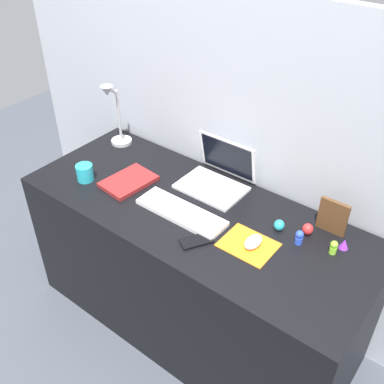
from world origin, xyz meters
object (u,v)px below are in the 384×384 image
coffee_mug (85,173)px  toy_figurine_purple (344,244)px  mouse (253,242)px  laptop (219,174)px  notebook_pad (129,181)px  keyboard (181,212)px  toy_figurine_lime (334,247)px  toy_figurine_blue (299,237)px  toy_figurine_cyan (279,225)px  cell_phone (196,241)px  picture_frame (333,217)px  desk_lamp (115,117)px  toy_figurine_red (308,229)px

coffee_mug → toy_figurine_purple: coffee_mug is taller
mouse → laptop: bearing=143.3°
coffee_mug → notebook_pad: bearing=29.9°
notebook_pad → toy_figurine_purple: size_ratio=5.70×
keyboard → toy_figurine_lime: bearing=16.0°
notebook_pad → toy_figurine_blue: 0.83m
toy_figurine_cyan → coffee_mug: bearing=-164.8°
cell_phone → coffee_mug: bearing=-151.1°
cell_phone → picture_frame: size_ratio=0.85×
keyboard → desk_lamp: 0.70m
toy_figurine_purple → toy_figurine_red: size_ratio=0.86×
notebook_pad → toy_figurine_cyan: 0.73m
laptop → mouse: (0.35, -0.26, -0.03)m
mouse → coffee_mug: bearing=-173.7°
toy_figurine_cyan → toy_figurine_blue: bearing=-13.3°
picture_frame → toy_figurine_red: 0.11m
toy_figurine_blue → toy_figurine_lime: (0.13, 0.03, -0.00)m
mouse → notebook_pad: size_ratio=0.40×
mouse → cell_phone: 0.22m
laptop → notebook_pad: (-0.33, -0.26, -0.04)m
toy_figurine_lime → picture_frame: bearing=118.8°
notebook_pad → toy_figurine_purple: 0.99m
mouse → toy_figurine_red: 0.24m
laptop → toy_figurine_lime: bearing=-10.0°
toy_figurine_red → picture_frame: bearing=48.2°
notebook_pad → toy_figurine_lime: toy_figurine_lime is taller
desk_lamp → toy_figurine_cyan: desk_lamp is taller
toy_figurine_purple → toy_figurine_lime: size_ratio=0.72×
mouse → toy_figurine_red: toy_figurine_red is taller
picture_frame → mouse: bearing=-126.8°
toy_figurine_lime → desk_lamp: bearing=176.6°
keyboard → notebook_pad: bearing=175.3°
cell_phone → coffee_mug: coffee_mug is taller
desk_lamp → notebook_pad: size_ratio=1.43×
keyboard → coffee_mug: (-0.52, -0.08, 0.03)m
desk_lamp → notebook_pad: (0.29, -0.22, -0.15)m
coffee_mug → toy_figurine_red: 1.04m
desk_lamp → toy_figurine_cyan: size_ratio=7.17×
toy_figurine_red → mouse: bearing=-124.7°
notebook_pad → mouse: bearing=5.1°
toy_figurine_cyan → toy_figurine_lime: size_ratio=0.82×
mouse → toy_figurine_cyan: size_ratio=2.00×
mouse → coffee_mug: coffee_mug is taller
desk_lamp → cell_phone: bearing=-23.8°
laptop → picture_frame: bearing=0.5°
cell_phone → toy_figurine_cyan: bearing=81.0°
mouse → toy_figurine_cyan: bearing=77.8°
toy_figurine_lime → toy_figurine_red: 0.13m
laptop → cell_phone: (0.16, -0.38, -0.05)m
desk_lamp → toy_figurine_red: desk_lamp is taller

